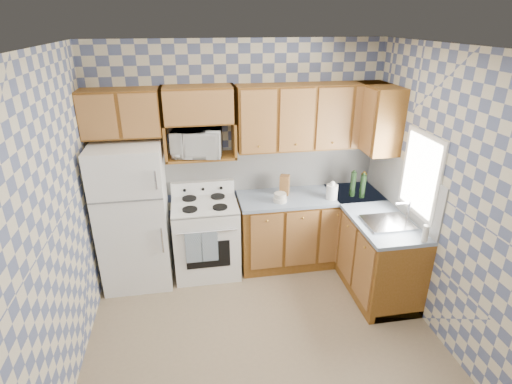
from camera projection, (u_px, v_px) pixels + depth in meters
floor at (264, 338)px, 3.93m from camera, size 3.40×3.40×0.00m
back_wall at (240, 157)px, 4.83m from camera, size 3.40×0.02×2.70m
right_wall at (447, 202)px, 3.65m from camera, size 0.02×3.20×2.70m
backsplash_back at (272, 167)px, 4.95m from camera, size 2.60×0.02×0.56m
backsplash_right at (400, 184)px, 4.43m from camera, size 0.02×1.60×0.56m
refrigerator at (134, 216)px, 4.52m from camera, size 0.75×0.70×1.68m
stove_body at (206, 238)px, 4.83m from camera, size 0.76×0.65×0.90m
cooktop at (204, 204)px, 4.64m from camera, size 0.76×0.65×0.02m
backguard at (203, 188)px, 4.85m from camera, size 0.76×0.08×0.17m
dish_towel_left at (194, 248)px, 4.45m from camera, size 0.18×0.02×0.38m
dish_towel_right at (210, 246)px, 4.48m from camera, size 0.18×0.02×0.38m
base_cabinets_back at (309, 229)px, 5.06m from camera, size 1.75×0.60×0.88m
base_cabinets_right at (368, 245)px, 4.70m from camera, size 0.60×1.60×0.88m
countertop_back at (311, 196)px, 4.87m from camera, size 1.77×0.63×0.04m
countertop_right at (372, 210)px, 4.51m from camera, size 0.63×1.60×0.04m
upper_cabinets_back at (312, 116)px, 4.61m from camera, size 1.75×0.33×0.74m
upper_cabinets_fridge at (121, 113)px, 4.23m from camera, size 0.82×0.33×0.50m
upper_cabinets_right at (376, 118)px, 4.55m from camera, size 0.33×0.70×0.74m
microwave_shelf at (201, 157)px, 4.57m from camera, size 0.80×0.33×0.03m
microwave at (197, 143)px, 4.51m from camera, size 0.60×0.46×0.30m
sink at (387, 223)px, 4.18m from camera, size 0.48×0.40×0.03m
window at (421, 174)px, 4.02m from camera, size 0.02×0.66×0.86m
bottle_0 at (353, 184)px, 4.77m from camera, size 0.07×0.07×0.30m
bottle_1 at (363, 186)px, 4.74m from camera, size 0.07×0.07×0.28m
bottle_2 at (363, 184)px, 4.84m from camera, size 0.07×0.07×0.26m
knife_block at (285, 185)px, 4.83m from camera, size 0.14×0.14×0.24m
electric_kettle at (332, 192)px, 4.72m from camera, size 0.14×0.14×0.17m
food_containers at (280, 197)px, 4.66m from camera, size 0.16×0.16×0.11m
soap_bottle at (426, 233)px, 3.82m from camera, size 0.06×0.06×0.17m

